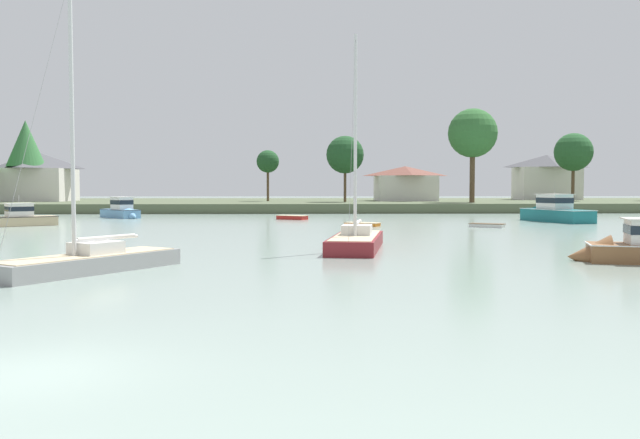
% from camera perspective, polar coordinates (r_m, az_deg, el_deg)
% --- Properties ---
extents(ground_plane, '(496.31, 496.31, 0.00)m').
position_cam_1_polar(ground_plane, '(13.99, -23.83, -11.92)').
color(ground_plane, gray).
extents(far_shore_bank, '(223.34, 48.27, 1.30)m').
position_cam_1_polar(far_shore_bank, '(111.97, -4.90, 1.31)').
color(far_shore_bank, '#4C563D').
rests_on(far_shore_bank, ground).
extents(cruiser_teal, '(5.04, 10.41, 5.03)m').
position_cam_1_polar(cruiser_teal, '(72.31, 19.22, 0.36)').
color(cruiser_teal, '#196B70').
rests_on(cruiser_teal, ground).
extents(dinghy_red, '(3.67, 3.00, 0.63)m').
position_cam_1_polar(dinghy_red, '(72.34, -2.40, 0.13)').
color(dinghy_red, '#B2231E').
rests_on(dinghy_red, ground).
extents(dinghy_white, '(3.21, 2.67, 0.45)m').
position_cam_1_polar(dinghy_white, '(60.05, 14.16, -0.53)').
color(dinghy_white, white).
rests_on(dinghy_white, ground).
extents(cruiser_skyblue, '(6.19, 7.06, 4.49)m').
position_cam_1_polar(cruiser_skyblue, '(79.26, -16.60, 0.56)').
color(cruiser_skyblue, '#669ECC').
rests_on(cruiser_skyblue, ground).
extents(sailboat_grey, '(6.59, 8.25, 12.30)m').
position_cam_1_polar(sailboat_grey, '(29.05, -19.25, -3.79)').
color(sailboat_grey, gray).
rests_on(sailboat_grey, ground).
extents(sailboat_maroon, '(4.18, 9.51, 12.36)m').
position_cam_1_polar(sailboat_maroon, '(37.42, 3.13, -2.19)').
color(sailboat_maroon, maroon).
rests_on(sailboat_maroon, ground).
extents(dinghy_orange, '(3.44, 2.75, 0.45)m').
position_cam_1_polar(dinghy_orange, '(60.05, 3.65, -0.46)').
color(dinghy_orange, orange).
rests_on(dinghy_orange, ground).
extents(cruiser_sand, '(7.11, 5.88, 3.62)m').
position_cam_1_polar(cruiser_sand, '(65.77, -24.99, -0.13)').
color(cruiser_sand, tan).
rests_on(cruiser_sand, ground).
extents(mooring_buoy_red, '(0.33, 0.33, 0.38)m').
position_cam_1_polar(mooring_buoy_red, '(76.34, -1.15, 0.19)').
color(mooring_buoy_red, red).
rests_on(mooring_buoy_red, ground).
extents(shore_tree_right_mid, '(5.69, 5.69, 9.99)m').
position_cam_1_polar(shore_tree_right_mid, '(100.81, 2.17, 5.57)').
color(shore_tree_right_mid, brown).
rests_on(shore_tree_right_mid, far_shore_bank).
extents(shore_tree_right, '(7.13, 7.13, 13.68)m').
position_cam_1_polar(shore_tree_right, '(99.84, 12.98, 7.20)').
color(shore_tree_right, brown).
rests_on(shore_tree_right, far_shore_bank).
extents(shore_tree_inland_c, '(5.90, 5.90, 12.66)m').
position_cam_1_polar(shore_tree_inland_c, '(113.74, -23.95, 5.94)').
color(shore_tree_inland_c, brown).
rests_on(shore_tree_inland_c, far_shore_bank).
extents(shore_tree_far_left, '(3.60, 3.60, 8.14)m').
position_cam_1_polar(shore_tree_far_left, '(106.47, -4.51, 4.96)').
color(shore_tree_far_left, brown).
rests_on(shore_tree_far_left, far_shore_bank).
extents(shore_tree_left, '(6.18, 6.18, 11.05)m').
position_cam_1_polar(shore_tree_left, '(116.28, 20.94, 5.41)').
color(shore_tree_left, brown).
rests_on(shore_tree_left, far_shore_bank).
extents(cottage_behind_trees, '(11.52, 7.31, 8.06)m').
position_cam_1_polar(cottage_behind_trees, '(126.58, 18.89, 3.51)').
color(cottage_behind_trees, silver).
rests_on(cottage_behind_trees, far_shore_bank).
extents(cottage_hillside, '(10.89, 10.73, 7.86)m').
position_cam_1_polar(cottage_hillside, '(116.27, -23.06, 3.47)').
color(cottage_hillside, silver).
rests_on(cottage_hillside, far_shore_bank).
extents(cottage_eastern, '(10.12, 9.62, 5.68)m').
position_cam_1_polar(cottage_eastern, '(110.19, 7.33, 3.13)').
color(cottage_eastern, silver).
rests_on(cottage_eastern, far_shore_bank).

